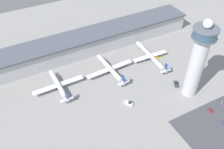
{
  "coord_description": "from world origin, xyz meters",
  "views": [
    {
      "loc": [
        -64.25,
        -102.04,
        132.05
      ],
      "look_at": [
        -0.56,
        17.92,
        12.58
      ],
      "focal_mm": 40.0,
      "sensor_mm": 36.0,
      "label": 1
    }
  ],
  "objects_px": {
    "control_tower": "(198,59)",
    "airplane_gate_alpha": "(59,85)",
    "airplane_gate_bravo": "(110,69)",
    "service_truck_catering": "(129,103)",
    "car_blue_compact": "(211,110)",
    "car_black_suv": "(224,104)",
    "airplane_gate_charlie": "(151,56)",
    "service_truck_fuel": "(176,84)",
    "service_truck_baggage": "(158,57)"
  },
  "relations": [
    {
      "from": "airplane_gate_charlie",
      "to": "car_blue_compact",
      "type": "xyz_separation_m",
      "value": [
        4.0,
        -66.66,
        -3.23
      ]
    },
    {
      "from": "control_tower",
      "to": "service_truck_catering",
      "type": "height_order",
      "value": "control_tower"
    },
    {
      "from": "service_truck_catering",
      "to": "service_truck_baggage",
      "type": "height_order",
      "value": "service_truck_catering"
    },
    {
      "from": "airplane_gate_charlie",
      "to": "airplane_gate_bravo",
      "type": "bearing_deg",
      "value": 178.81
    },
    {
      "from": "control_tower",
      "to": "service_truck_fuel",
      "type": "xyz_separation_m",
      "value": [
        -2.97,
        10.68,
        -30.08
      ]
    },
    {
      "from": "car_blue_compact",
      "to": "car_black_suv",
      "type": "relative_size",
      "value": 1.16
    },
    {
      "from": "control_tower",
      "to": "service_truck_fuel",
      "type": "distance_m",
      "value": 32.06
    },
    {
      "from": "car_blue_compact",
      "to": "car_black_suv",
      "type": "bearing_deg",
      "value": -2.11
    },
    {
      "from": "control_tower",
      "to": "airplane_gate_bravo",
      "type": "bearing_deg",
      "value": 131.38
    },
    {
      "from": "service_truck_fuel",
      "to": "car_blue_compact",
      "type": "distance_m",
      "value": 31.92
    },
    {
      "from": "airplane_gate_bravo",
      "to": "service_truck_baggage",
      "type": "bearing_deg",
      "value": -2.2
    },
    {
      "from": "airplane_gate_charlie",
      "to": "service_truck_catering",
      "type": "bearing_deg",
      "value": -140.2
    },
    {
      "from": "airplane_gate_bravo",
      "to": "airplane_gate_charlie",
      "type": "xyz_separation_m",
      "value": [
        38.54,
        -0.8,
        -0.33
      ]
    },
    {
      "from": "airplane_gate_bravo",
      "to": "car_blue_compact",
      "type": "bearing_deg",
      "value": -57.77
    },
    {
      "from": "airplane_gate_alpha",
      "to": "service_truck_baggage",
      "type": "height_order",
      "value": "airplane_gate_alpha"
    },
    {
      "from": "airplane_gate_bravo",
      "to": "service_truck_fuel",
      "type": "relative_size",
      "value": 5.91
    },
    {
      "from": "airplane_gate_charlie",
      "to": "car_black_suv",
      "type": "distance_m",
      "value": 69.22
    },
    {
      "from": "control_tower",
      "to": "car_black_suv",
      "type": "xyz_separation_m",
      "value": [
        14.1,
        -21.38,
        -30.4
      ]
    },
    {
      "from": "airplane_gate_bravo",
      "to": "service_truck_catering",
      "type": "relative_size",
      "value": 6.48
    },
    {
      "from": "airplane_gate_alpha",
      "to": "control_tower",
      "type": "bearing_deg",
      "value": -29.85
    },
    {
      "from": "service_truck_catering",
      "to": "service_truck_fuel",
      "type": "height_order",
      "value": "service_truck_catering"
    },
    {
      "from": "service_truck_baggage",
      "to": "service_truck_fuel",
      "type": "bearing_deg",
      "value": -102.75
    },
    {
      "from": "control_tower",
      "to": "airplane_gate_alpha",
      "type": "distance_m",
      "value": 100.06
    },
    {
      "from": "airplane_gate_alpha",
      "to": "car_black_suv",
      "type": "bearing_deg",
      "value": -35.37
    },
    {
      "from": "service_truck_fuel",
      "to": "service_truck_baggage",
      "type": "xyz_separation_m",
      "value": [
        7.72,
        34.11,
        0.12
      ]
    },
    {
      "from": "service_truck_fuel",
      "to": "car_blue_compact",
      "type": "relative_size",
      "value": 1.47
    },
    {
      "from": "airplane_gate_alpha",
      "to": "airplane_gate_charlie",
      "type": "height_order",
      "value": "airplane_gate_alpha"
    },
    {
      "from": "airplane_gate_alpha",
      "to": "service_truck_catering",
      "type": "height_order",
      "value": "airplane_gate_alpha"
    },
    {
      "from": "airplane_gate_bravo",
      "to": "car_blue_compact",
      "type": "height_order",
      "value": "airplane_gate_bravo"
    },
    {
      "from": "airplane_gate_alpha",
      "to": "car_blue_compact",
      "type": "height_order",
      "value": "airplane_gate_alpha"
    },
    {
      "from": "control_tower",
      "to": "airplane_gate_bravo",
      "type": "distance_m",
      "value": 67.59
    },
    {
      "from": "airplane_gate_bravo",
      "to": "service_truck_baggage",
      "type": "xyz_separation_m",
      "value": [
        45.75,
        -1.76,
        -3.12
      ]
    },
    {
      "from": "airplane_gate_bravo",
      "to": "car_black_suv",
      "type": "bearing_deg",
      "value": -50.95
    },
    {
      "from": "airplane_gate_charlie",
      "to": "car_black_suv",
      "type": "xyz_separation_m",
      "value": [
        16.56,
        -67.13,
        -3.24
      ]
    },
    {
      "from": "airplane_gate_charlie",
      "to": "service_truck_baggage",
      "type": "distance_m",
      "value": 7.79
    },
    {
      "from": "car_blue_compact",
      "to": "airplane_gate_alpha",
      "type": "bearing_deg",
      "value": 141.02
    },
    {
      "from": "airplane_gate_bravo",
      "to": "car_blue_compact",
      "type": "relative_size",
      "value": 8.68
    },
    {
      "from": "service_truck_catering",
      "to": "airplane_gate_charlie",
      "type": "bearing_deg",
      "value": 39.8
    },
    {
      "from": "control_tower",
      "to": "airplane_gate_charlie",
      "type": "relative_size",
      "value": 1.34
    },
    {
      "from": "airplane_gate_alpha",
      "to": "airplane_gate_bravo",
      "type": "relative_size",
      "value": 0.96
    },
    {
      "from": "car_black_suv",
      "to": "control_tower",
      "type": "bearing_deg",
      "value": 123.4
    },
    {
      "from": "airplane_gate_alpha",
      "to": "airplane_gate_bravo",
      "type": "bearing_deg",
      "value": -1.93
    },
    {
      "from": "service_truck_catering",
      "to": "service_truck_baggage",
      "type": "distance_m",
      "value": 60.47
    },
    {
      "from": "service_truck_catering",
      "to": "airplane_gate_alpha",
      "type": "bearing_deg",
      "value": 135.75
    },
    {
      "from": "control_tower",
      "to": "airplane_gate_alpha",
      "type": "relative_size",
      "value": 1.55
    },
    {
      "from": "car_blue_compact",
      "to": "service_truck_fuel",
      "type": "bearing_deg",
      "value": 98.11
    },
    {
      "from": "control_tower",
      "to": "car_blue_compact",
      "type": "height_order",
      "value": "control_tower"
    },
    {
      "from": "airplane_gate_alpha",
      "to": "service_truck_catering",
      "type": "bearing_deg",
      "value": -44.25
    },
    {
      "from": "car_blue_compact",
      "to": "car_black_suv",
      "type": "distance_m",
      "value": 12.57
    },
    {
      "from": "control_tower",
      "to": "service_truck_catering",
      "type": "xyz_separation_m",
      "value": [
        -44.96,
        10.34,
        -29.94
      ]
    }
  ]
}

